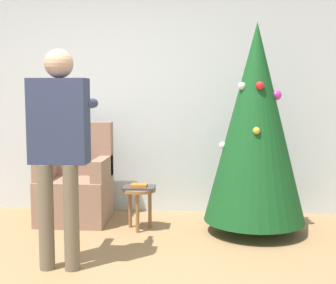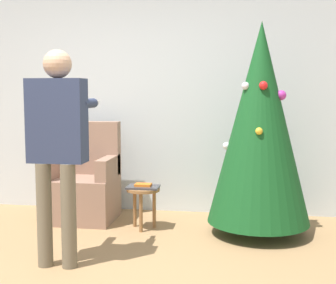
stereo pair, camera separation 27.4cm
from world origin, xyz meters
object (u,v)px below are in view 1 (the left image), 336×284
object	(u,v)px
person_standing	(59,137)
side_stool	(139,196)
christmas_tree	(255,123)
armchair	(76,187)

from	to	relation	value
person_standing	side_stool	size ratio (longest dim) A/B	4.08
christmas_tree	armchair	xyz separation A→B (m)	(-1.87, 0.27, -0.71)
armchair	person_standing	size ratio (longest dim) A/B	0.62
armchair	person_standing	world-z (taller)	person_standing
armchair	side_stool	size ratio (longest dim) A/B	2.51
christmas_tree	person_standing	bearing A→B (deg)	-146.61
christmas_tree	side_stool	size ratio (longest dim) A/B	4.87
person_standing	christmas_tree	bearing A→B (deg)	33.39
side_stool	christmas_tree	bearing A→B (deg)	-0.19
christmas_tree	side_stool	bearing A→B (deg)	179.81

